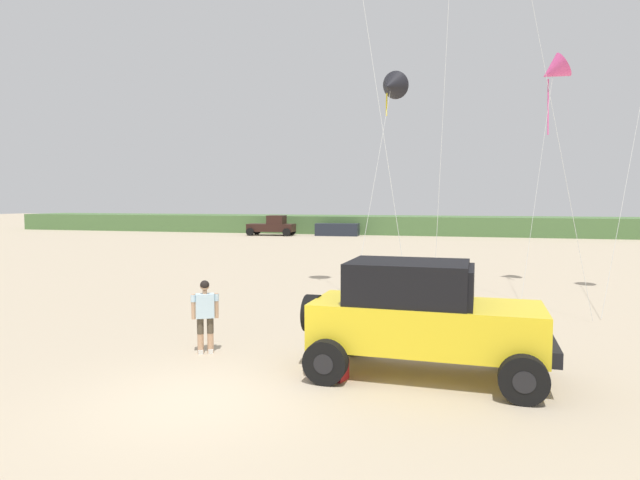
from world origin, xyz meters
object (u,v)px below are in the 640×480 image
person_watching (205,312)px  cooler_box (332,369)px  jeep (422,315)px  distant_pickup (273,226)px  kite_orange_streamer (553,71)px  distant_sedan (337,230)px  kite_yellow_diamond (391,86)px

person_watching → cooler_box: person_watching is taller
jeep → person_watching: (-4.84, 0.29, -0.26)m
distant_pickup → kite_orange_streamer: size_ratio=0.52×
person_watching → distant_sedan: size_ratio=0.40×
jeep → kite_yellow_diamond: size_ratio=0.62×
jeep → person_watching: bearing=176.5°
cooler_box → kite_orange_streamer: size_ratio=0.06×
cooler_box → kite_yellow_diamond: size_ratio=0.07×
cooler_box → kite_orange_streamer: kite_orange_streamer is taller
distant_sedan → kite_yellow_diamond: bearing=-77.3°
cooler_box → kite_orange_streamer: 15.90m
cooler_box → distant_sedan: 42.55m
distant_pickup → distant_sedan: (6.31, 1.17, -0.34)m
kite_orange_streamer → jeep: bearing=-108.4°
jeep → kite_orange_streamer: size_ratio=0.54×
jeep → distant_sedan: size_ratio=1.16×
jeep → kite_yellow_diamond: bearing=102.3°
cooler_box → distant_pickup: 43.32m
cooler_box → distant_pickup: distant_pickup is taller
jeep → kite_orange_streamer: bearing=71.6°
distant_pickup → cooler_box: bearing=-68.5°
jeep → distant_sedan: jeep is taller
distant_pickup → kite_yellow_diamond: (15.89, -31.96, 6.33)m
kite_orange_streamer → person_watching: bearing=-127.3°
kite_orange_streamer → distant_pickup: bearing=127.7°
jeep → cooler_box: size_ratio=8.72×
distant_pickup → kite_yellow_diamond: kite_yellow_diamond is taller
person_watching → cooler_box: 3.40m
jeep → distant_pickup: jeep is taller
jeep → cooler_box: (-1.66, -0.65, -1.01)m
distant_sedan → kite_yellow_diamond: 35.12m
jeep → person_watching: 4.85m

